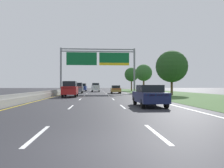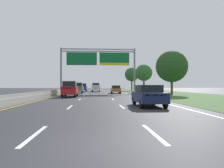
% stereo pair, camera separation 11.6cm
% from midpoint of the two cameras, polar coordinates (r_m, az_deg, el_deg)
% --- Properties ---
extents(ground_plane, '(220.00, 220.00, 0.00)m').
position_cam_midpoint_polar(ground_plane, '(40.52, -3.87, -2.58)').
color(ground_plane, '#2B2B30').
extents(lane_striping, '(11.96, 106.00, 0.01)m').
position_cam_midpoint_polar(lane_striping, '(40.06, -3.87, -2.60)').
color(lane_striping, white).
rests_on(lane_striping, ground).
extents(grass_verge_right, '(14.00, 110.00, 0.02)m').
position_cam_midpoint_polar(grass_verge_right, '(42.86, 15.15, -2.44)').
color(grass_verge_right, '#3D602D').
rests_on(grass_verge_right, ground).
extents(median_barrier_concrete, '(0.60, 110.00, 0.85)m').
position_cam_midpoint_polar(median_barrier_concrete, '(41.04, -13.13, -2.05)').
color(median_barrier_concrete, gray).
rests_on(median_barrier_concrete, ground).
extents(overhead_sign_gantry, '(15.06, 0.42, 9.06)m').
position_cam_midpoint_polar(overhead_sign_gantry, '(44.90, -3.48, 5.89)').
color(overhead_sign_gantry, gray).
rests_on(overhead_sign_gantry, ground).
extents(pickup_truck_white, '(2.05, 5.42, 2.20)m').
position_cam_midpoint_polar(pickup_truck_white, '(56.14, -4.08, -0.89)').
color(pickup_truck_white, silver).
rests_on(pickup_truck_white, ground).
extents(car_navy_right_lane_sedan, '(1.82, 4.40, 1.57)m').
position_cam_midpoint_polar(car_navy_right_lane_sedan, '(16.61, 9.49, -2.85)').
color(car_navy_right_lane_sedan, '#161E47').
rests_on(car_navy_right_lane_sedan, ground).
extents(car_blue_left_lane_suv, '(1.97, 4.73, 2.11)m').
position_cam_midpoint_polar(car_blue_left_lane_suv, '(60.32, -7.30, -0.83)').
color(car_blue_left_lane_suv, navy).
rests_on(car_blue_left_lane_suv, ground).
extents(car_red_left_lane_suv, '(1.99, 4.74, 2.11)m').
position_cam_midpoint_polar(car_red_left_lane_suv, '(30.63, -10.57, -1.21)').
color(car_red_left_lane_suv, maroon).
rests_on(car_red_left_lane_suv, ground).
extents(car_grey_left_lane_suv, '(1.95, 4.72, 2.11)m').
position_cam_midpoint_polar(car_grey_left_lane_suv, '(45.70, -8.52, -0.96)').
color(car_grey_left_lane_suv, slate).
rests_on(car_grey_left_lane_suv, ground).
extents(car_gold_right_lane_sedan, '(1.89, 4.43, 1.57)m').
position_cam_midpoint_polar(car_gold_right_lane_sedan, '(43.50, 1.04, -1.36)').
color(car_gold_right_lane_sedan, '#A38438').
rests_on(car_gold_right_lane_sedan, ground).
extents(roadside_tree_mid, '(5.07, 5.07, 7.12)m').
position_cam_midpoint_polar(roadside_tree_mid, '(36.97, 15.09, 4.33)').
color(roadside_tree_mid, '#4C3823').
rests_on(roadside_tree_mid, ground).
extents(roadside_tree_far, '(3.52, 3.52, 6.02)m').
position_cam_midpoint_polar(roadside_tree_far, '(47.51, 8.21, 2.86)').
color(roadside_tree_far, '#4C3823').
rests_on(roadside_tree_far, ground).
extents(roadside_tree_distant, '(4.00, 4.00, 6.72)m').
position_cam_midpoint_polar(roadside_tree_distant, '(64.32, 5.12, 2.41)').
color(roadside_tree_distant, '#4C3823').
rests_on(roadside_tree_distant, ground).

